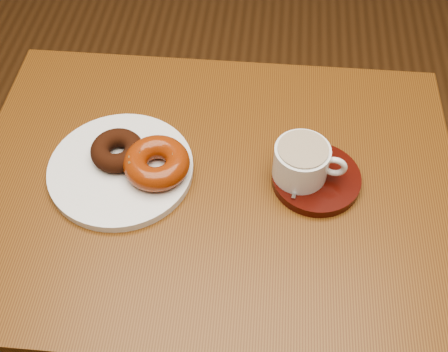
# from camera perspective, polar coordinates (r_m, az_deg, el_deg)

# --- Properties ---
(cafe_table) EXTENTS (0.87, 0.66, 0.81)m
(cafe_table) POSITION_cam_1_polar(r_m,az_deg,el_deg) (1.10, -1.04, -4.71)
(cafe_table) COLOR brown
(cafe_table) RESTS_ON ground
(donut_plate) EXTENTS (0.26, 0.26, 0.02)m
(donut_plate) POSITION_cam_1_polar(r_m,az_deg,el_deg) (1.02, -10.43, 0.71)
(donut_plate) COLOR silver
(donut_plate) RESTS_ON cafe_table
(donut_cinnamon) EXTENTS (0.11, 0.11, 0.03)m
(donut_cinnamon) POSITION_cam_1_polar(r_m,az_deg,el_deg) (1.01, -10.79, 2.57)
(donut_cinnamon) COLOR black
(donut_cinnamon) RESTS_ON donut_plate
(donut_caramel) EXTENTS (0.15, 0.15, 0.04)m
(donut_caramel) POSITION_cam_1_polar(r_m,az_deg,el_deg) (0.98, -6.87, 1.32)
(donut_caramel) COLOR maroon
(donut_caramel) RESTS_ON donut_plate
(saucer) EXTENTS (0.17, 0.17, 0.02)m
(saucer) POSITION_cam_1_polar(r_m,az_deg,el_deg) (1.00, 9.33, -0.26)
(saucer) COLOR #370C07
(saucer) RESTS_ON cafe_table
(coffee_cup) EXTENTS (0.13, 0.10, 0.07)m
(coffee_cup) POSITION_cam_1_polar(r_m,az_deg,el_deg) (0.97, 7.95, 1.48)
(coffee_cup) COLOR silver
(coffee_cup) RESTS_ON saucer
(teaspoon) EXTENTS (0.03, 0.11, 0.01)m
(teaspoon) POSITION_cam_1_polar(r_m,az_deg,el_deg) (1.00, 7.95, 1.47)
(teaspoon) COLOR silver
(teaspoon) RESTS_ON saucer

